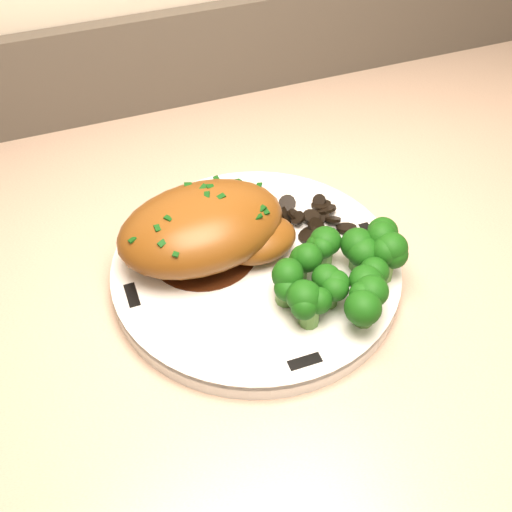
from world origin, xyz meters
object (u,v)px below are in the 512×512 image
object	(u,v)px
chicken_breast	(208,229)
plate	(256,270)
broccoli_florets	(341,271)
counter	(450,411)

from	to	relation	value
chicken_breast	plate	bearing A→B (deg)	-44.77
chicken_breast	broccoli_florets	xyz separation A→B (m)	(0.10, -0.08, -0.01)
counter	broccoli_florets	size ratio (longest dim) A/B	15.67
plate	broccoli_florets	size ratio (longest dim) A/B	2.08
broccoli_florets	plate	bearing A→B (deg)	137.40
counter	broccoli_florets	distance (m)	0.55
counter	plate	xyz separation A→B (m)	(-0.32, 0.00, 0.45)
plate	broccoli_florets	bearing A→B (deg)	-42.60
counter	plate	size ratio (longest dim) A/B	7.53
counter	chicken_breast	size ratio (longest dim) A/B	11.88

